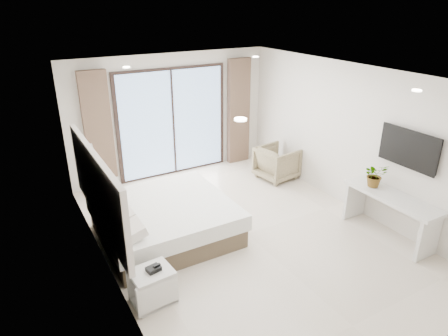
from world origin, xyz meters
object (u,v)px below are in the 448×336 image
(bed, at_px, (164,220))
(console_desk, at_px, (391,206))
(nightstand, at_px, (152,286))
(armchair, at_px, (277,161))

(bed, height_order, console_desk, console_desk)
(nightstand, bearing_deg, console_desk, -11.07)
(bed, bearing_deg, armchair, 17.95)
(bed, xyz_separation_m, console_desk, (3.28, -1.85, 0.25))
(console_desk, xyz_separation_m, armchair, (-0.19, 2.85, -0.16))
(armchair, bearing_deg, nightstand, 114.35)
(console_desk, bearing_deg, bed, 150.53)
(console_desk, bearing_deg, nightstand, 173.70)
(bed, relative_size, armchair, 2.66)
(bed, height_order, nightstand, bed)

